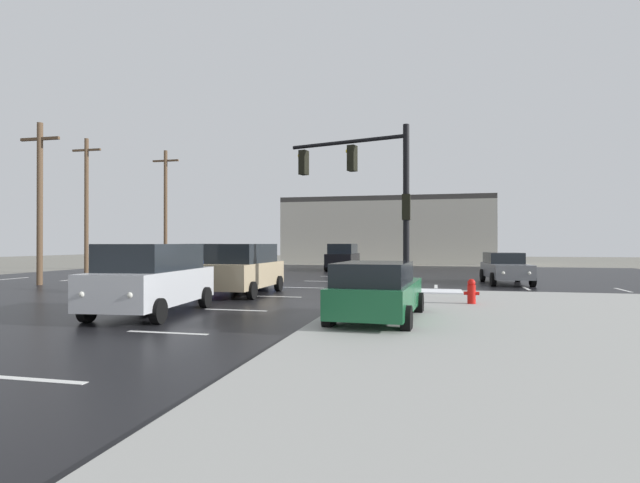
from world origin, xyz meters
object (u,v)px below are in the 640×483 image
Objects in this scene: fire_hydrant at (471,291)px; suv_silver at (152,277)px; sedan_grey at (505,267)px; utility_pole_mid at (40,200)px; suv_blue at (222,264)px; sedan_green at (377,291)px; suv_tan at (243,268)px; utility_pole_distant at (166,207)px; suv_red at (205,256)px; utility_pole_far at (86,203)px; traffic_signal_mast at (373,185)px; suv_black at (343,256)px.

suv_silver is (-9.09, -3.72, 0.55)m from fire_hydrant.
sedan_grey is at bearing 77.13° from fire_hydrant.
suv_blue is at bearing 4.71° from utility_pole_mid.
sedan_green is 19.74m from utility_pole_mid.
suv_tan is 21.65m from utility_pole_distant.
suv_red is 8.98m from utility_pole_far.
suv_tan is (-5.31, 0.76, -3.10)m from traffic_signal_mast.
suv_red is (-9.01, 21.81, 0.00)m from suv_silver.
suv_blue is at bearing 155.18° from fire_hydrant.
suv_silver reaches higher than sedan_grey.
suv_silver is 8.92m from suv_blue.
utility_pole_distant is (2.88, 5.48, 0.02)m from utility_pole_far.
suv_blue is at bearing 46.15° from sedan_green.
suv_silver is at bearing 175.27° from suv_tan.
traffic_signal_mast is 11.07m from sedan_grey.
utility_pole_far is (-15.65, 17.12, 3.81)m from suv_silver.
sedan_green is at bearing -123.17° from fire_hydrant.
utility_pole_far is 1.00× the size of utility_pole_distant.
suv_tan is 1.00× the size of suv_black.
utility_pole_far is at bearing -117.77° from utility_pole_distant.
sedan_green is (-2.57, -3.94, 0.32)m from fire_hydrant.
suv_blue is (-1.77, 8.75, 0.00)m from suv_silver.
utility_pole_far is at bearing 145.08° from suv_blue.
sedan_grey is 27.57m from utility_pole_far.
suv_black is at bearing 7.89° from utility_pole_distant.
sedan_grey is 21.89m from suv_red.
sedan_green is at bearing -168.57° from suv_black.
suv_black is 14.50m from utility_pole_distant.
utility_pole_far is at bearing -13.94° from traffic_signal_mast.
suv_red is (-7.24, 13.06, 0.00)m from suv_blue.
sedan_green is at bearing -24.90° from utility_pole_mid.
suv_silver and suv_tan have the same top height.
suv_blue is 14.22m from sedan_grey.
suv_silver reaches higher than sedan_green.
suv_red is 5.42m from utility_pole_distant.
suv_silver is 5.89m from suv_tan.
suv_silver is 1.02× the size of suv_black.
utility_pole_distant is at bearing 43.60° from sedan_green.
suv_silver is at bearing -35.64° from utility_pole_mid.
suv_tan is 0.52× the size of utility_pole_far.
traffic_signal_mast reaches higher than fire_hydrant.
suv_black is at bearing 111.05° from fire_hydrant.
utility_pole_mid is (-11.12, 7.97, 3.14)m from suv_silver.
suv_silver is at bearing -164.30° from suv_red.
traffic_signal_mast is at bearing -36.60° from sedan_grey.
utility_pole_distant is at bearing 139.19° from fire_hydrant.
suv_silver is 0.62× the size of utility_pole_mid.
suv_silver is 23.59m from suv_red.
suv_silver is at bearing 176.50° from suv_black.
suv_red is at bearing -33.16° from traffic_signal_mast.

